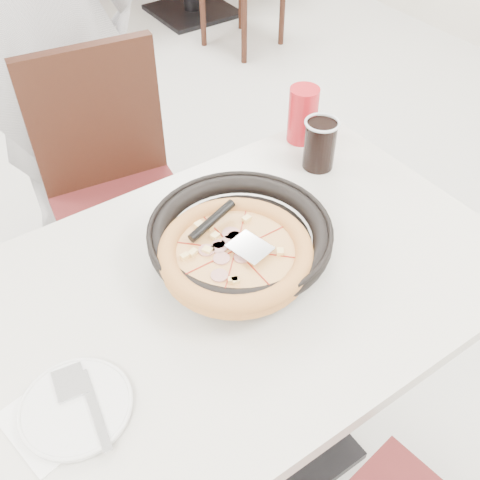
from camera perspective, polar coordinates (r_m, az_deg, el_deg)
floor at (r=2.02m, az=-10.57°, el=-12.65°), size 7.00×7.00×0.00m
main_table at (r=1.54m, az=0.04°, el=-13.03°), size 1.24×0.87×0.75m
chair_far at (r=1.85m, az=-11.56°, el=2.97°), size 0.47×0.47×0.95m
trivet at (r=1.27m, az=0.18°, el=-0.81°), size 0.12×0.12×0.04m
pizza_pan at (r=1.25m, az=-0.00°, el=-0.26°), size 0.34×0.34×0.01m
pizza at (r=1.19m, az=-0.45°, el=-1.74°), size 0.34×0.34×0.02m
pizza_server at (r=1.17m, az=1.01°, el=-0.74°), size 0.08×0.10×0.00m
napkin at (r=1.09m, az=-18.19°, el=-16.67°), size 0.19×0.19×0.00m
side_plate at (r=1.08m, az=-16.31°, el=-16.00°), size 0.21×0.21×0.01m
fork at (r=1.06m, az=-14.53°, el=-16.29°), size 0.04×0.17×0.00m
cola_glass at (r=1.52m, az=8.10°, el=9.48°), size 0.09×0.09×0.13m
red_cup at (r=1.61m, az=6.40°, el=12.52°), size 0.09×0.09×0.16m
diner_person at (r=2.11m, az=-19.90°, el=21.45°), size 0.80×0.68×1.87m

